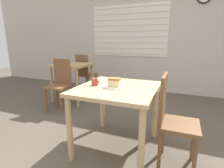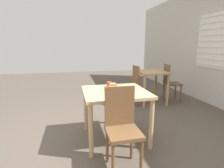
# 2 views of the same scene
# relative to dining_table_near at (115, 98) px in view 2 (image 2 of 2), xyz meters

# --- Properties ---
(ground_plane) EXTENTS (14.00, 14.00, 0.00)m
(ground_plane) POSITION_rel_dining_table_near_xyz_m (0.03, -0.42, -0.63)
(ground_plane) COLOR brown
(dining_table_near) EXTENTS (0.85, 0.90, 0.74)m
(dining_table_near) POSITION_rel_dining_table_near_xyz_m (0.00, 0.00, 0.00)
(dining_table_near) COLOR tan
(dining_table_near) RESTS_ON ground_plane
(dining_table_far) EXTENTS (0.70, 0.68, 0.77)m
(dining_table_far) POSITION_rel_dining_table_near_xyz_m (-1.46, 1.25, -0.01)
(dining_table_far) COLOR tan
(dining_table_far) RESTS_ON ground_plane
(chair_near_window) EXTENTS (0.36, 0.36, 0.93)m
(chair_near_window) POSITION_rel_dining_table_near_xyz_m (0.60, -0.07, -0.13)
(chair_near_window) COLOR brown
(chair_near_window) RESTS_ON ground_plane
(chair_far_corner) EXTENTS (0.38, 0.38, 0.93)m
(chair_far_corner) POSITION_rel_dining_table_near_xyz_m (-1.37, 0.73, -0.13)
(chair_far_corner) COLOR brown
(chair_far_corner) RESTS_ON ground_plane
(chair_far_opposite) EXTENTS (0.42, 0.42, 0.93)m
(chair_far_opposite) POSITION_rel_dining_table_near_xyz_m (-1.45, 1.76, -0.13)
(chair_far_opposite) COLOR brown
(chair_far_opposite) RESTS_ON ground_plane
(plate) EXTENTS (0.26, 0.26, 0.01)m
(plate) POSITION_rel_dining_table_near_xyz_m (-0.04, -0.01, 0.12)
(plate) COLOR white
(plate) RESTS_ON dining_table_near
(cake_slice) EXTENTS (0.12, 0.09, 0.09)m
(cake_slice) POSITION_rel_dining_table_near_xyz_m (-0.02, -0.03, 0.17)
(cake_slice) COLOR #E5CC89
(cake_slice) RESTS_ON plate
(coffee_mug) EXTENTS (0.08, 0.07, 0.08)m
(coffee_mug) POSITION_rel_dining_table_near_xyz_m (-0.26, -0.03, 0.15)
(coffee_mug) COLOR #9E382D
(coffee_mug) RESTS_ON dining_table_near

